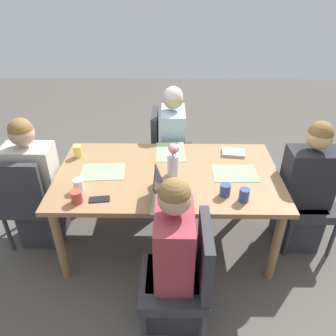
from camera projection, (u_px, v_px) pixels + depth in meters
ground_plane at (168, 238)px, 3.08m from camera, size 10.00×10.00×0.00m
dining_table at (168, 181)px, 2.73m from camera, size 1.83×1.03×0.73m
chair_far_left_near at (166, 147)px, 3.54m from camera, size 0.44×0.44×0.90m
person_far_left_near at (173, 148)px, 3.48m from camera, size 0.36×0.40×1.19m
chair_head_left_left_mid at (27, 198)px, 2.78m from camera, size 0.44×0.44×0.90m
person_head_left_left_mid at (36, 190)px, 2.83m from camera, size 0.40×0.36×1.19m
chair_head_right_left_far at (307, 191)px, 2.86m from camera, size 0.44×0.44×0.90m
person_head_right_left_far at (304, 194)px, 2.78m from camera, size 0.40×0.36×1.19m
chair_near_right_near at (185, 275)px, 2.10m from camera, size 0.44×0.44×0.90m
person_near_right_near at (174, 264)px, 2.13m from camera, size 0.36×0.40×1.19m
flower_vase at (173, 159)px, 2.58m from camera, size 0.10×0.11×0.29m
placemat_far_left_near at (171, 152)px, 2.99m from camera, size 0.27×0.37×0.00m
placemat_head_left_left_mid at (103, 172)px, 2.71m from camera, size 0.38×0.28×0.00m
placemat_head_right_left_far at (235, 173)px, 2.68m from camera, size 0.36×0.26×0.00m
placemat_near_right_near at (170, 200)px, 2.39m from camera, size 0.27×0.37×0.00m
laptop_near_right_near at (167, 195)px, 2.37m from camera, size 0.22×0.32×0.21m
coffee_mug_near_left at (78, 151)px, 2.89m from camera, size 0.07×0.07×0.11m
coffee_mug_near_right at (79, 185)px, 2.46m from camera, size 0.08×0.08×0.10m
coffee_mug_centre_left at (77, 197)px, 2.34m from camera, size 0.08×0.08×0.09m
coffee_mug_centre_right at (244, 195)px, 2.35m from camera, size 0.07×0.07×0.10m
coffee_mug_far_left at (225, 190)px, 2.41m from camera, size 0.08×0.08×0.10m
book_blue_cover at (233, 153)px, 2.95m from camera, size 0.22×0.16×0.03m
phone_black at (99, 199)px, 2.39m from camera, size 0.16×0.09×0.01m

